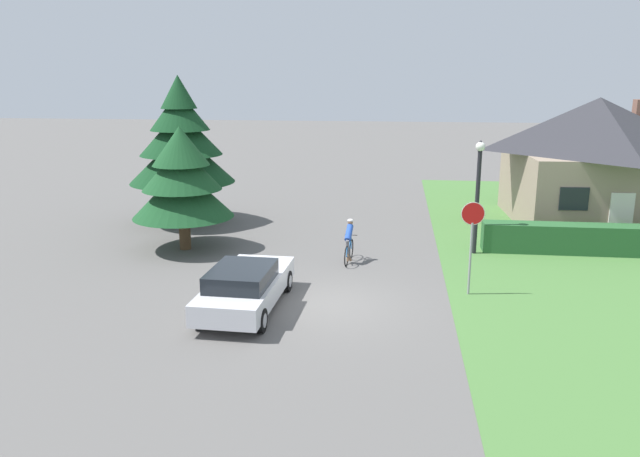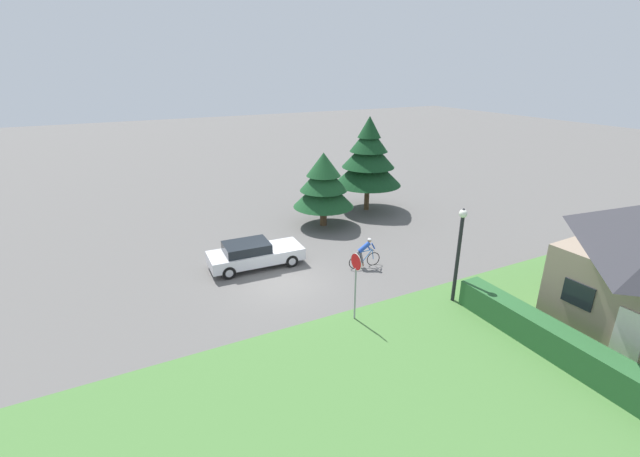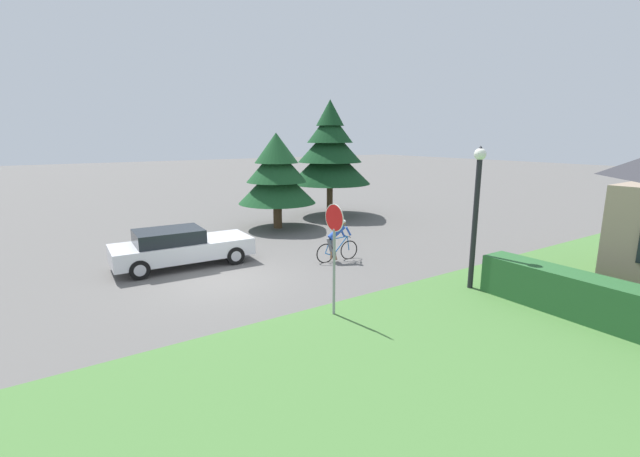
# 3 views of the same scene
# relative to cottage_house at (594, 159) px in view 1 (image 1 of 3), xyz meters

# --- Properties ---
(ground_plane) EXTENTS (140.00, 140.00, 0.00)m
(ground_plane) POSITION_rel_cottage_house_xyz_m (-10.41, -11.41, -2.83)
(ground_plane) COLOR #5B5956
(cottage_house) EXTENTS (7.31, 7.77, 5.44)m
(cottage_house) POSITION_rel_cottage_house_xyz_m (0.00, 0.00, 0.00)
(cottage_house) COLOR gray
(cottage_house) RESTS_ON ground
(hedge_row) EXTENTS (9.00, 0.90, 1.08)m
(hedge_row) POSITION_rel_cottage_house_xyz_m (-0.75, -5.10, -2.29)
(hedge_row) COLOR #285B2D
(hedge_row) RESTS_ON ground
(sedan_left_lane) EXTENTS (2.00, 4.69, 1.33)m
(sedan_left_lane) POSITION_rel_cottage_house_xyz_m (-12.61, -12.04, -2.15)
(sedan_left_lane) COLOR silver
(sedan_left_lane) RESTS_ON ground
(cyclist) EXTENTS (0.44, 1.70, 1.52)m
(cyclist) POSITION_rel_cottage_house_xyz_m (-10.08, -7.18, -2.10)
(cyclist) COLOR black
(cyclist) RESTS_ON ground
(stop_sign) EXTENTS (0.68, 0.07, 2.82)m
(stop_sign) POSITION_rel_cottage_house_xyz_m (-6.28, -10.05, -0.85)
(stop_sign) COLOR gray
(stop_sign) RESTS_ON ground
(street_lamp) EXTENTS (0.34, 0.34, 4.16)m
(street_lamp) POSITION_rel_cottage_house_xyz_m (-5.59, -5.56, -0.26)
(street_lamp) COLOR black
(street_lamp) RESTS_ON ground
(conifer_tall_near) EXTENTS (3.73, 3.73, 4.59)m
(conifer_tall_near) POSITION_rel_cottage_house_xyz_m (-16.32, -6.23, -0.16)
(conifer_tall_near) COLOR #4C3823
(conifer_tall_near) RESTS_ON ground
(conifer_tall_far) EXTENTS (4.53, 4.53, 6.38)m
(conifer_tall_far) POSITION_rel_cottage_house_xyz_m (-17.73, -2.12, 0.75)
(conifer_tall_far) COLOR #4C3823
(conifer_tall_far) RESTS_ON ground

